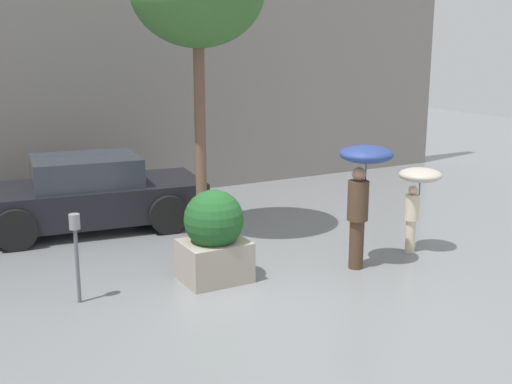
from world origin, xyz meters
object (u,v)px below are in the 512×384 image
Objects in this scene: person_adult at (363,178)px; parked_car_near at (87,195)px; person_child at (418,186)px; planter_box at (214,236)px; parking_meter at (76,239)px.

person_adult reaches higher than parked_car_near.
person_child is 0.32× the size of parked_car_near.
parked_car_near is at bearing 104.05° from planter_box.
parked_car_near reaches higher than planter_box.
planter_box is 3.46m from person_child.
person_adult reaches higher than parking_meter.
person_adult is (2.18, -0.57, 0.73)m from planter_box.
planter_box is at bearing 157.71° from person_adult.
planter_box is 0.31× the size of parked_car_near.
person_child is at bearing -7.40° from planter_box.
person_child reaches higher than parking_meter.
parked_car_near is (-4.28, 3.96, -0.48)m from person_child.
parked_car_near is 3.55m from parking_meter.
person_child is 5.85m from parked_car_near.
person_adult is 1.55× the size of parking_meter.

